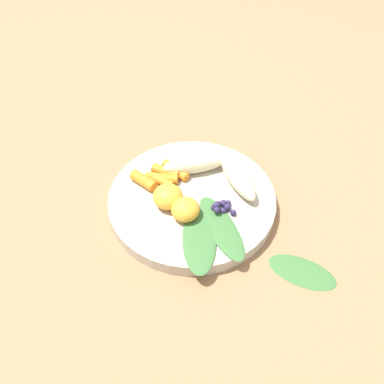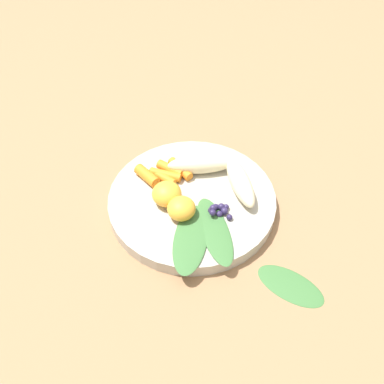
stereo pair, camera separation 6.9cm
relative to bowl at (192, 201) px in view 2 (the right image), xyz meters
The scene contains 15 objects.
ground_plane 0.01m from the bowl, ahead, with size 2.40×2.40×0.00m, color #99704C.
bowl is the anchor object (origin of this frame).
banana_peeled_left 0.07m from the bowl, 132.31° to the left, with size 0.12×0.03×0.03m, color beige.
banana_peeled_right 0.09m from the bowl, 67.64° to the left, with size 0.12×0.03×0.03m, color beige.
orange_segment_near 0.05m from the bowl, 55.99° to the right, with size 0.05×0.05×0.03m, color #F4A833.
orange_segment_far 0.05m from the bowl, 108.22° to the right, with size 0.05×0.05×0.04m, color #F4A833.
carrot_front 0.06m from the bowl, 165.65° to the left, with size 0.02×0.02×0.05m, color orange.
carrot_mid_left 0.07m from the bowl, behind, with size 0.02×0.02×0.05m, color orange.
carrot_mid_right 0.06m from the bowl, 167.81° to the right, with size 0.02×0.02×0.05m, color orange.
carrot_rear 0.07m from the bowl, 160.61° to the right, with size 0.01×0.01×0.05m, color orange.
carrot_small 0.09m from the bowl, 150.62° to the right, with size 0.02×0.02×0.05m, color orange.
blueberry_pile 0.06m from the bowl, 15.38° to the left, with size 0.04×0.04×0.02m.
kale_leaf_left 0.09m from the bowl, 35.35° to the right, with size 0.14×0.05×0.01m, color #3D7038.
kale_leaf_right 0.08m from the bowl, ahead, with size 0.14×0.04×0.01m, color #3D7038.
kale_leaf_stray 0.22m from the bowl, ahead, with size 0.10×0.05×0.01m, color #3D7038.
Camera 2 is at (0.39, -0.26, 0.54)m, focal length 38.59 mm.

